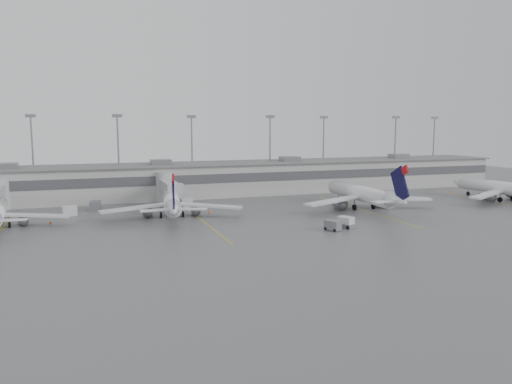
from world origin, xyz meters
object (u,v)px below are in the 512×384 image
object	(u,v)px
jet_mid_right	(363,194)
baggage_tug	(346,224)
jet_far_right	(505,188)
jet_mid_left	(172,201)

from	to	relation	value
jet_mid_right	baggage_tug	bearing A→B (deg)	-127.61
jet_mid_right	jet_far_right	distance (m)	37.86
jet_far_right	baggage_tug	world-z (taller)	jet_far_right
jet_mid_left	jet_mid_right	distance (m)	40.65
baggage_tug	jet_mid_right	bearing A→B (deg)	26.57
jet_mid_right	baggage_tug	distance (m)	21.01
jet_mid_left	jet_far_right	xyz separation A→B (m)	(78.23, -5.92, 0.05)
jet_mid_left	baggage_tug	world-z (taller)	jet_mid_left
jet_mid_right	baggage_tug	size ratio (longest dim) A/B	9.21
jet_mid_right	baggage_tug	world-z (taller)	jet_mid_right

